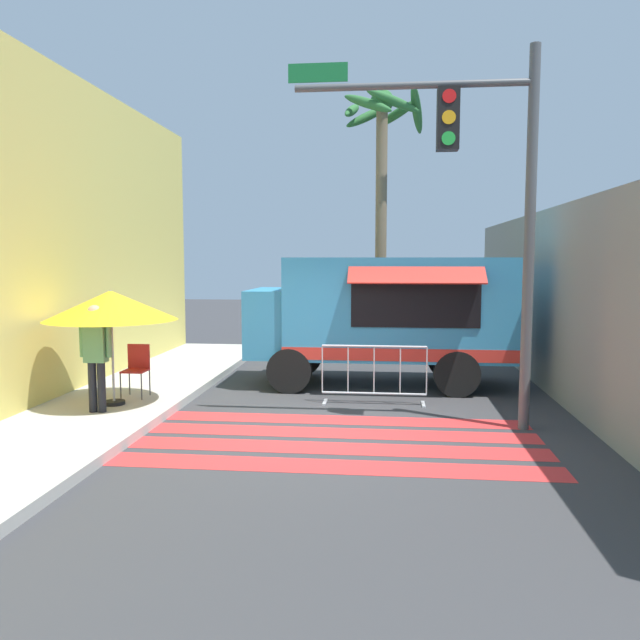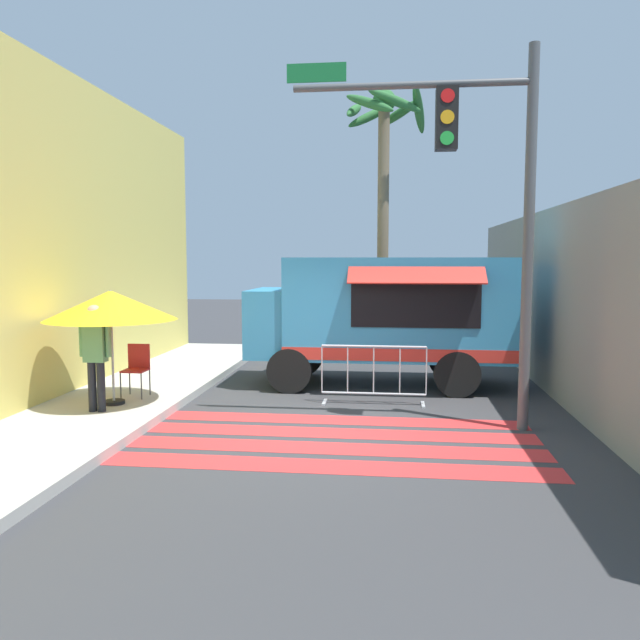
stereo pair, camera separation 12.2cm
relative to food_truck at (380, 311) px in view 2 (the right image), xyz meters
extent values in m
plane|color=#38383A|center=(-0.82, -3.29, -1.53)|extent=(60.00, 60.00, 0.00)
cube|color=#B7B5AD|center=(-5.59, -3.29, -1.46)|extent=(4.40, 16.00, 0.15)
cube|color=#E5D166|center=(-5.79, -3.29, 1.48)|extent=(0.25, 16.00, 6.02)
cube|color=gray|center=(3.35, -0.29, 0.26)|extent=(0.20, 16.00, 3.57)
cube|color=red|center=(-0.82, -5.20, -1.53)|extent=(6.40, 0.56, 0.01)
cube|color=red|center=(-0.82, -4.44, -1.53)|extent=(6.40, 0.56, 0.01)
cube|color=red|center=(-0.82, -3.68, -1.53)|extent=(6.40, 0.56, 0.01)
cube|color=red|center=(-0.82, -2.92, -1.53)|extent=(6.40, 0.56, 0.01)
cube|color=#338CBF|center=(0.41, 0.01, 0.09)|extent=(4.53, 2.10, 2.01)
cube|color=#338CBF|center=(-1.85, 0.01, -0.24)|extent=(1.60, 1.93, 1.36)
cube|color=#1E232D|center=(-2.60, 0.01, 0.10)|extent=(0.06, 1.68, 0.52)
cube|color=black|center=(0.68, -1.06, 0.24)|extent=(2.40, 0.03, 0.90)
cube|color=red|center=(0.68, -1.27, 0.77)|extent=(2.50, 0.43, 0.31)
cube|color=red|center=(0.41, -1.05, -0.74)|extent=(4.53, 0.01, 0.24)
cylinder|color=black|center=(-1.72, -0.96, -1.09)|extent=(0.87, 0.22, 0.87)
cylinder|color=black|center=(-1.72, 0.97, -1.09)|extent=(0.87, 0.22, 0.87)
cylinder|color=black|center=(1.48, -0.96, -1.09)|extent=(0.87, 0.22, 0.87)
cylinder|color=black|center=(1.48, 0.97, -1.09)|extent=(0.87, 0.22, 0.87)
cylinder|color=#515456|center=(2.25, -3.14, 1.32)|extent=(0.16, 0.16, 5.70)
cylinder|color=#515456|center=(0.49, -3.14, 3.63)|extent=(3.52, 0.11, 0.11)
cube|color=black|center=(1.02, -3.17, 3.12)|extent=(0.32, 0.28, 0.90)
cylinder|color=red|center=(1.02, -3.31, 3.42)|extent=(0.20, 0.02, 0.20)
cylinder|color=#F2A519|center=(1.02, -3.31, 3.12)|extent=(0.20, 0.02, 0.20)
cylinder|color=green|center=(1.02, -3.31, 2.82)|extent=(0.20, 0.02, 0.20)
cube|color=#197238|center=(-0.92, -3.16, 3.85)|extent=(0.90, 0.02, 0.28)
cylinder|color=black|center=(-4.41, -2.86, -1.35)|extent=(0.36, 0.36, 0.06)
cylinder|color=#B2B2B7|center=(-4.41, -2.86, -0.42)|extent=(0.04, 0.04, 1.93)
cone|color=yellow|center=(-4.41, -2.86, 0.30)|extent=(2.18, 2.18, 0.50)
cylinder|color=#4C4C51|center=(-4.46, -2.48, -1.15)|extent=(0.02, 0.02, 0.46)
cylinder|color=#4C4C51|center=(-4.08, -2.48, -1.15)|extent=(0.02, 0.02, 0.46)
cylinder|color=#4C4C51|center=(-4.46, -2.10, -1.15)|extent=(0.02, 0.02, 0.46)
cylinder|color=#4C4C51|center=(-4.08, -2.10, -1.15)|extent=(0.02, 0.02, 0.46)
cube|color=#B22626|center=(-4.27, -2.29, -0.91)|extent=(0.40, 0.40, 0.03)
cube|color=#B22626|center=(-4.27, -2.10, -0.67)|extent=(0.40, 0.03, 0.44)
cylinder|color=black|center=(-4.52, -3.38, -0.98)|extent=(0.13, 0.13, 0.81)
cylinder|color=black|center=(-4.37, -3.38, -0.98)|extent=(0.13, 0.13, 0.81)
cube|color=#598C59|center=(-4.45, -3.38, -0.25)|extent=(0.34, 0.20, 0.65)
cylinder|color=#598C59|center=(-4.67, -3.38, -0.21)|extent=(0.09, 0.09, 0.56)
cylinder|color=#598C59|center=(-4.23, -3.38, -0.21)|extent=(0.09, 0.09, 0.56)
sphere|color=tan|center=(-4.45, -3.38, 0.23)|extent=(0.23, 0.23, 0.23)
cylinder|color=#B7BABF|center=(-0.07, -1.73, -0.48)|extent=(1.86, 0.04, 0.04)
cylinder|color=#B7BABF|center=(-0.07, -1.73, -1.34)|extent=(1.86, 0.04, 0.04)
cylinder|color=#B7BABF|center=(-1.00, -1.73, -0.91)|extent=(0.02, 0.02, 0.85)
cylinder|color=#B7BABF|center=(-0.53, -1.73, -0.91)|extent=(0.02, 0.02, 0.85)
cylinder|color=#B7BABF|center=(-0.07, -1.73, -0.91)|extent=(0.02, 0.02, 0.85)
cylinder|color=#B7BABF|center=(0.40, -1.73, -0.91)|extent=(0.02, 0.02, 0.85)
cylinder|color=#B7BABF|center=(0.87, -1.73, -0.91)|extent=(0.02, 0.02, 0.85)
cube|color=#B7BABF|center=(-0.95, -1.73, -1.51)|extent=(0.06, 0.44, 0.03)
cube|color=#B7BABF|center=(0.82, -1.73, -1.51)|extent=(0.06, 0.44, 0.03)
cylinder|color=#7A664C|center=(-0.02, 3.93, 1.73)|extent=(0.30, 0.30, 6.53)
sphere|color=#2D6B33|center=(-0.02, 3.93, 5.15)|extent=(0.60, 0.60, 0.60)
ellipsoid|color=#2D6B33|center=(0.86, 3.78, 4.88)|extent=(0.51, 1.67, 1.12)
ellipsoid|color=#2D6B33|center=(0.38, 4.51, 4.95)|extent=(1.28, 0.99, 0.73)
ellipsoid|color=#2D6B33|center=(-0.41, 4.55, 4.91)|extent=(1.33, 0.95, 0.87)
ellipsoid|color=#2D6B33|center=(-0.81, 4.04, 4.95)|extent=(0.46, 1.59, 0.78)
ellipsoid|color=#2D6B33|center=(-0.37, 3.28, 4.94)|extent=(1.39, 0.91, 0.77)
ellipsoid|color=#2D6B33|center=(0.25, 3.25, 4.98)|extent=(1.45, 0.77, 0.65)
camera|label=1|loc=(0.15, -12.76, 1.06)|focal=35.00mm
camera|label=2|loc=(0.27, -12.74, 1.06)|focal=35.00mm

